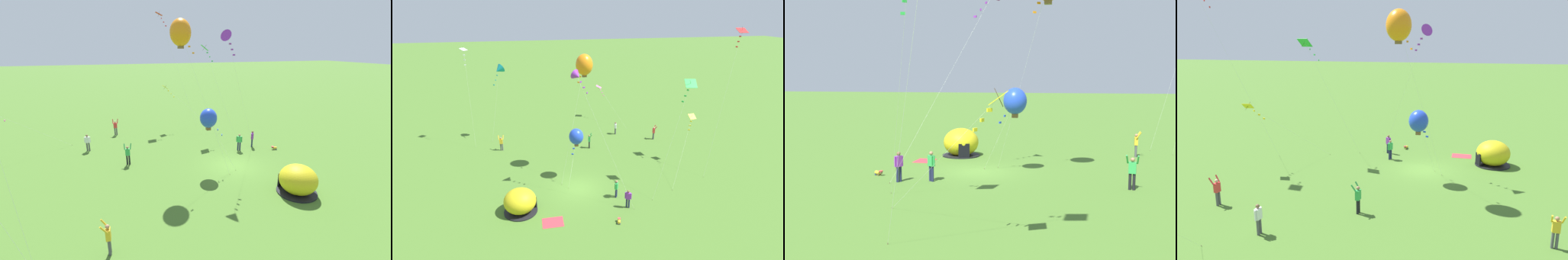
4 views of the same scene
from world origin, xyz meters
TOP-DOWN VIEW (x-y plane):
  - ground_plane at (0.00, 0.00)m, footprint 300.00×300.00m
  - popup_tent at (-5.42, -2.45)m, footprint 2.81×2.81m
  - picnic_blanket at (-2.94, -4.50)m, footprint 1.73×1.34m
  - toddler_crawling at (2.26, -5.68)m, footprint 0.37×0.55m
  - person_far_back at (7.51, 12.38)m, footprint 0.28×0.59m
  - person_near_tent at (11.90, 9.61)m, footprint 0.52×0.67m
  - person_with_toddler at (3.62, -3.87)m, footprint 0.51×0.41m
  - person_flying_kite at (3.04, 8.74)m, footprint 0.53×0.67m
  - person_strolling at (3.12, -2.13)m, footprint 0.41×0.50m
  - person_center_field at (-7.51, 10.34)m, footprint 0.68×0.48m
  - kite_yellow at (13.00, 3.02)m, footprint 4.95×5.88m
  - kite_green at (9.94, -0.87)m, footprint 4.50×3.04m
  - kite_orange at (1.50, 4.18)m, footprint 3.83×4.06m
  - kite_purple at (0.17, 0.84)m, footprint 4.59×5.73m
  - kite_blue at (0.27, 2.25)m, footprint 1.90×2.81m

SIDE VIEW (x-z plane):
  - ground_plane at x=0.00m, z-range 0.00..0.00m
  - picnic_blanket at x=-2.94m, z-range 0.00..0.01m
  - toddler_crawling at x=2.26m, z-range 0.02..0.34m
  - person_far_back at x=7.51m, z-range 0.10..1.82m
  - person_with_toddler at x=3.62m, z-range 0.10..1.82m
  - person_strolling at x=3.12m, z-range 0.10..1.82m
  - popup_tent at x=-5.42m, z-range -0.05..2.05m
  - person_near_tent at x=11.90m, z-range 0.05..1.94m
  - person_flying_kite at x=3.04m, z-range 0.05..1.94m
  - person_center_field at x=-7.51m, z-range 0.05..1.94m
  - kite_blue at x=0.27m, z-range 1.82..7.07m
  - kite_yellow at x=13.00m, z-range 2.17..7.69m
  - kite_green at x=9.94m, z-range 4.51..14.76m
  - kite_purple at x=0.17m, z-range 5.07..16.32m
  - kite_orange at x=1.50m, z-range 5.00..17.07m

